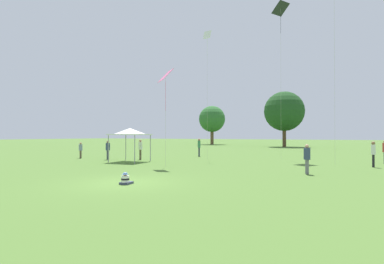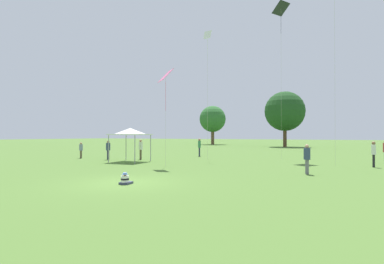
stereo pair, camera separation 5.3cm
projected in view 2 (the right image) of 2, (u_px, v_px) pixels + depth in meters
name	position (u px, v px, depth m)	size (l,w,h in m)	color
ground_plane	(125.00, 183.00, 13.84)	(300.00, 300.00, 0.00)	#4C702D
seated_toddler	(125.00, 180.00, 13.42)	(0.50, 0.59, 0.54)	#383D56
person_standing_0	(199.00, 145.00, 31.13)	(0.37, 0.37, 1.86)	#282D42
person_standing_1	(81.00, 149.00, 28.48)	(0.46, 0.46, 1.53)	brown
person_standing_2	(374.00, 151.00, 20.50)	(0.38, 0.38, 1.78)	black
person_standing_3	(307.00, 156.00, 16.89)	(0.39, 0.39, 1.68)	slate
person_standing_4	(141.00, 147.00, 27.12)	(0.49, 0.49, 1.81)	brown
person_standing_6	(108.00, 148.00, 26.98)	(0.49, 0.49, 1.71)	#282D42
canopy_tent	(130.00, 132.00, 24.87)	(3.02, 3.02, 2.80)	white
kite_0	(207.00, 41.00, 28.02)	(0.81, 0.37, 12.02)	white
kite_1	(281.00, 12.00, 28.29)	(1.63, 1.75, 14.68)	#1E2328
kite_2	(166.00, 77.00, 21.25)	(1.49, 1.44, 6.90)	pink
distant_tree_0	(213.00, 119.00, 71.76)	(6.28, 6.28, 9.26)	brown
distant_tree_1	(285.00, 111.00, 56.94)	(7.53, 7.53, 10.55)	brown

